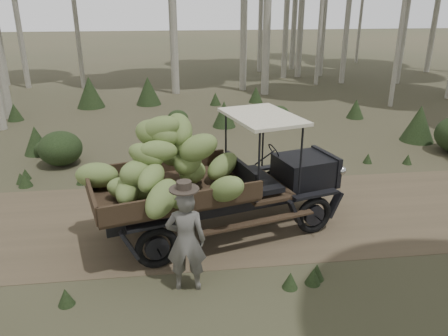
{
  "coord_description": "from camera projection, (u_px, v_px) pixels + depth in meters",
  "views": [
    {
      "loc": [
        -1.78,
        -8.58,
        4.57
      ],
      "look_at": [
        -0.75,
        -0.5,
        1.38
      ],
      "focal_mm": 35.0,
      "sensor_mm": 36.0,
      "label": 1
    }
  ],
  "objects": [
    {
      "name": "ground",
      "position": [
        254.0,
        216.0,
        9.8
      ],
      "size": [
        120.0,
        120.0,
        0.0
      ],
      "primitive_type": "plane",
      "color": "#473D2B",
      "rests_on": "ground"
    },
    {
      "name": "dirt_track",
      "position": [
        254.0,
        216.0,
        9.8
      ],
      "size": [
        70.0,
        4.0,
        0.01
      ],
      "primitive_type": "cube",
      "color": "brown",
      "rests_on": "ground"
    },
    {
      "name": "banana_truck",
      "position": [
        195.0,
        168.0,
        8.43
      ],
      "size": [
        5.65,
        3.32,
        2.68
      ],
      "rotation": [
        0.0,
        0.0,
        0.26
      ],
      "color": "black",
      "rests_on": "ground"
    },
    {
      "name": "farmer",
      "position": [
        186.0,
        240.0,
        7.05
      ],
      "size": [
        0.69,
        0.52,
        1.95
      ],
      "rotation": [
        0.0,
        0.0,
        3.04
      ],
      "color": "#585651",
      "rests_on": "ground"
    },
    {
      "name": "undergrowth",
      "position": [
        224.0,
        188.0,
        9.9
      ],
      "size": [
        21.63,
        22.63,
        1.35
      ],
      "color": "#233319",
      "rests_on": "ground"
    }
  ]
}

